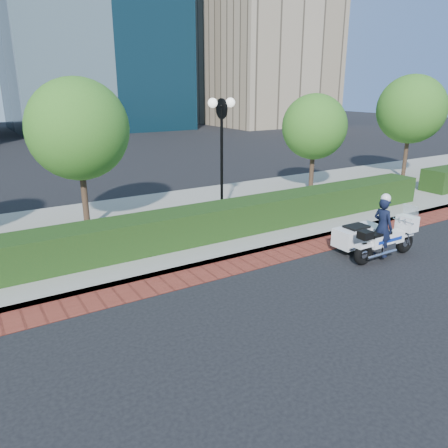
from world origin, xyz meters
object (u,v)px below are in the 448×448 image
tree_d (411,109)px  tree_c (314,127)px  police_motorcycle (374,234)px  tree_b (78,129)px  lamppost (222,140)px

tree_d → tree_c: bearing=-180.0°
police_motorcycle → tree_b: bearing=135.6°
tree_c → police_motorcycle: size_ratio=1.79×
tree_c → lamppost: bearing=-166.7°
lamppost → tree_c: 5.65m
lamppost → tree_c: bearing=13.3°
lamppost → tree_d: size_ratio=0.82×
tree_b → tree_c: 10.01m
tree_b → tree_d: 16.50m
tree_c → police_motorcycle: 7.71m
tree_b → tree_d: (16.50, 0.00, 0.18)m
lamppost → police_motorcycle: lamppost is taller
tree_b → police_motorcycle: (6.49, -6.44, -2.77)m
tree_c → tree_d: 6.52m
tree_c → tree_d: (6.50, 0.00, 0.56)m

